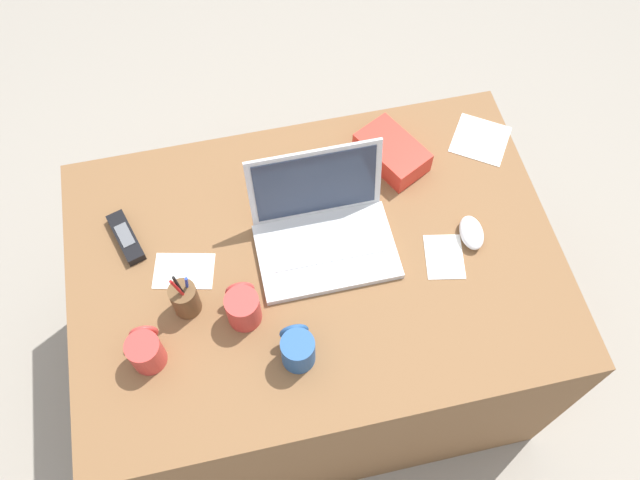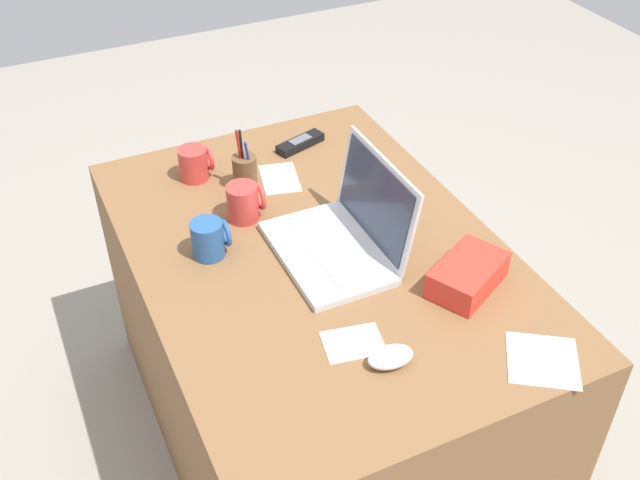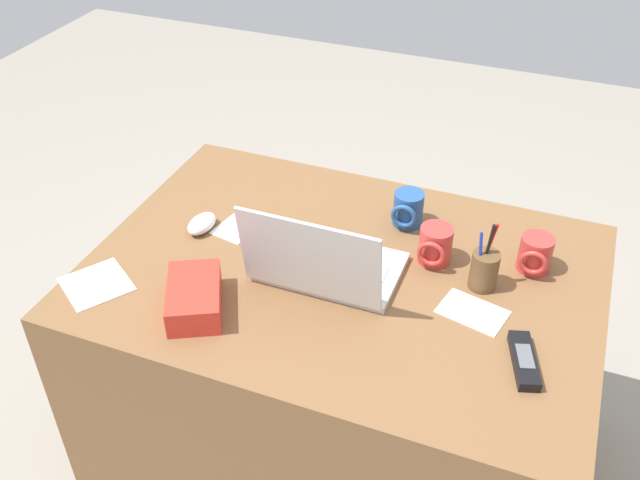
{
  "view_description": "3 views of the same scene",
  "coord_description": "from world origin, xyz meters",
  "px_view_note": "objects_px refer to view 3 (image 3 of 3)",
  "views": [
    {
      "loc": [
        -0.15,
        -0.75,
        2.17
      ],
      "look_at": [
        0.01,
        -0.0,
        0.8
      ],
      "focal_mm": 37.66,
      "sensor_mm": 36.0,
      "label": 1
    },
    {
      "loc": [
        1.27,
        -0.59,
        1.83
      ],
      "look_at": [
        0.05,
        -0.01,
        0.77
      ],
      "focal_mm": 42.02,
      "sensor_mm": 36.0,
      "label": 2
    },
    {
      "loc": [
        -0.43,
        1.25,
        1.79
      ],
      "look_at": [
        0.05,
        0.03,
        0.8
      ],
      "focal_mm": 39.92,
      "sensor_mm": 36.0,
      "label": 3
    }
  ],
  "objects_px": {
    "coffee_mug_tall": "(408,209)",
    "pen_holder": "(484,269)",
    "cordless_phone": "(524,360)",
    "coffee_mug_spare": "(535,254)",
    "coffee_mug_white": "(435,245)",
    "snack_bag": "(194,297)",
    "laptop": "(323,264)",
    "computer_mouse": "(202,224)"
  },
  "relations": [
    {
      "from": "coffee_mug_tall",
      "to": "pen_holder",
      "type": "height_order",
      "value": "pen_holder"
    },
    {
      "from": "coffee_mug_tall",
      "to": "cordless_phone",
      "type": "height_order",
      "value": "coffee_mug_tall"
    },
    {
      "from": "coffee_mug_spare",
      "to": "cordless_phone",
      "type": "distance_m",
      "value": 0.33
    },
    {
      "from": "coffee_mug_tall",
      "to": "coffee_mug_spare",
      "type": "relative_size",
      "value": 1.03
    },
    {
      "from": "coffee_mug_white",
      "to": "snack_bag",
      "type": "bearing_deg",
      "value": 38.3
    },
    {
      "from": "pen_holder",
      "to": "cordless_phone",
      "type": "bearing_deg",
      "value": 120.66
    },
    {
      "from": "laptop",
      "to": "coffee_mug_tall",
      "type": "height_order",
      "value": "laptop"
    },
    {
      "from": "laptop",
      "to": "snack_bag",
      "type": "relative_size",
      "value": 1.82
    },
    {
      "from": "coffee_mug_spare",
      "to": "laptop",
      "type": "bearing_deg",
      "value": 25.84
    },
    {
      "from": "laptop",
      "to": "coffee_mug_spare",
      "type": "relative_size",
      "value": 3.75
    },
    {
      "from": "computer_mouse",
      "to": "snack_bag",
      "type": "xyz_separation_m",
      "value": [
        -0.13,
        0.27,
        0.01
      ]
    },
    {
      "from": "computer_mouse",
      "to": "coffee_mug_tall",
      "type": "distance_m",
      "value": 0.53
    },
    {
      "from": "computer_mouse",
      "to": "pen_holder",
      "type": "height_order",
      "value": "pen_holder"
    },
    {
      "from": "laptop",
      "to": "coffee_mug_spare",
      "type": "bearing_deg",
      "value": -154.16
    },
    {
      "from": "snack_bag",
      "to": "cordless_phone",
      "type": "bearing_deg",
      "value": -172.49
    },
    {
      "from": "pen_holder",
      "to": "snack_bag",
      "type": "bearing_deg",
      "value": 28.0
    },
    {
      "from": "coffee_mug_tall",
      "to": "snack_bag",
      "type": "height_order",
      "value": "coffee_mug_tall"
    },
    {
      "from": "coffee_mug_tall",
      "to": "cordless_phone",
      "type": "distance_m",
      "value": 0.53
    },
    {
      "from": "cordless_phone",
      "to": "computer_mouse",
      "type": "bearing_deg",
      "value": -11.85
    },
    {
      "from": "coffee_mug_spare",
      "to": "coffee_mug_tall",
      "type": "bearing_deg",
      "value": -11.91
    },
    {
      "from": "computer_mouse",
      "to": "coffee_mug_white",
      "type": "relative_size",
      "value": 1.02
    },
    {
      "from": "laptop",
      "to": "coffee_mug_tall",
      "type": "distance_m",
      "value": 0.31
    },
    {
      "from": "coffee_mug_tall",
      "to": "snack_bag",
      "type": "relative_size",
      "value": 0.5
    },
    {
      "from": "laptop",
      "to": "computer_mouse",
      "type": "relative_size",
      "value": 3.5
    },
    {
      "from": "coffee_mug_white",
      "to": "pen_holder",
      "type": "height_order",
      "value": "pen_holder"
    },
    {
      "from": "laptop",
      "to": "coffee_mug_white",
      "type": "relative_size",
      "value": 3.56
    },
    {
      "from": "coffee_mug_tall",
      "to": "pen_holder",
      "type": "distance_m",
      "value": 0.29
    },
    {
      "from": "coffee_mug_spare",
      "to": "cordless_phone",
      "type": "relative_size",
      "value": 0.57
    },
    {
      "from": "coffee_mug_tall",
      "to": "coffee_mug_spare",
      "type": "xyz_separation_m",
      "value": [
        -0.33,
        0.07,
        -0.0
      ]
    },
    {
      "from": "laptop",
      "to": "coffee_mug_tall",
      "type": "relative_size",
      "value": 3.66
    },
    {
      "from": "coffee_mug_spare",
      "to": "cordless_phone",
      "type": "xyz_separation_m",
      "value": [
        -0.03,
        0.32,
        -0.03
      ]
    },
    {
      "from": "pen_holder",
      "to": "laptop",
      "type": "bearing_deg",
      "value": 17.87
    },
    {
      "from": "laptop",
      "to": "snack_bag",
      "type": "xyz_separation_m",
      "value": [
        0.23,
        0.2,
        -0.02
      ]
    },
    {
      "from": "laptop",
      "to": "snack_bag",
      "type": "height_order",
      "value": "laptop"
    },
    {
      "from": "computer_mouse",
      "to": "cordless_phone",
      "type": "bearing_deg",
      "value": 173.63
    },
    {
      "from": "coffee_mug_spare",
      "to": "computer_mouse",
      "type": "bearing_deg",
      "value": 10.09
    },
    {
      "from": "coffee_mug_spare",
      "to": "pen_holder",
      "type": "bearing_deg",
      "value": 46.37
    },
    {
      "from": "coffee_mug_white",
      "to": "snack_bag",
      "type": "relative_size",
      "value": 0.51
    },
    {
      "from": "snack_bag",
      "to": "computer_mouse",
      "type": "bearing_deg",
      "value": -63.98
    },
    {
      "from": "laptop",
      "to": "cordless_phone",
      "type": "xyz_separation_m",
      "value": [
        -0.48,
        0.1,
        -0.04
      ]
    },
    {
      "from": "coffee_mug_white",
      "to": "coffee_mug_tall",
      "type": "height_order",
      "value": "coffee_mug_white"
    },
    {
      "from": "computer_mouse",
      "to": "coffee_mug_spare",
      "type": "bearing_deg",
      "value": -164.43
    }
  ]
}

